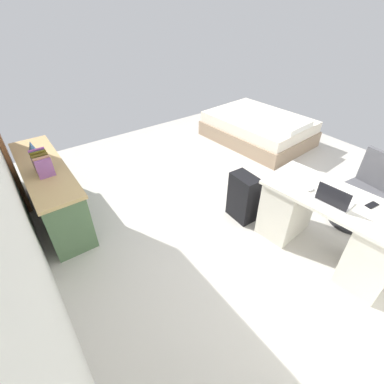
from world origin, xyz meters
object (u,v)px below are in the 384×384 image
at_px(bed, 258,128).
at_px(suitcase_black, 243,197).
at_px(desk, 328,225).
at_px(credenza, 51,191).
at_px(computer_mouse, 310,189).
at_px(office_chair, 364,194).
at_px(laptop, 334,199).
at_px(figurine_small, 31,145).
at_px(cell_phone_near_laptop, 372,205).

bearing_deg(bed, suitcase_black, 128.31).
height_order(desk, suitcase_black, desk).
bearing_deg(credenza, computer_mouse, -135.59).
xyz_separation_m(office_chair, computer_mouse, (0.20, 0.93, 0.35)).
height_order(bed, computer_mouse, computer_mouse).
bearing_deg(bed, computer_mouse, 142.61).
relative_size(laptop, figurine_small, 3.01).
bearing_deg(cell_phone_near_laptop, desk, 38.51).
relative_size(credenza, computer_mouse, 18.00).
xyz_separation_m(bed, cell_phone_near_laptop, (-2.71, 1.42, 0.52)).
height_order(office_chair, suitcase_black, office_chair).
bearing_deg(credenza, office_chair, -127.90).
bearing_deg(figurine_small, desk, -142.97).
height_order(office_chair, bed, office_chair).
xyz_separation_m(suitcase_black, laptop, (-0.97, -0.19, 0.49)).
bearing_deg(laptop, suitcase_black, 11.08).
distance_m(desk, suitcase_black, 1.01).
bearing_deg(bed, figurine_small, 82.30).
xyz_separation_m(computer_mouse, cell_phone_near_laptop, (-0.50, -0.26, -0.01)).
bearing_deg(office_chair, cell_phone_near_laptop, 114.51).
bearing_deg(bed, credenza, 90.30).
bearing_deg(suitcase_black, credenza, 55.02).
xyz_separation_m(desk, credenza, (2.43, 2.24, -0.02)).
bearing_deg(computer_mouse, bed, -43.25).
xyz_separation_m(credenza, computer_mouse, (-2.18, -2.14, 0.40)).
relative_size(desk, bed, 0.75).
distance_m(office_chair, bed, 2.53).
height_order(bed, cell_phone_near_laptop, cell_phone_near_laptop).
bearing_deg(computer_mouse, suitcase_black, 10.24).
relative_size(laptop, cell_phone_near_laptop, 2.43).
bearing_deg(figurine_small, office_chair, -133.63).
relative_size(desk, suitcase_black, 2.38).
height_order(office_chair, figurine_small, office_chair).
xyz_separation_m(office_chair, cell_phone_near_laptop, (-0.30, 0.66, 0.34)).
distance_m(bed, laptop, 3.05).
bearing_deg(credenza, desk, -137.38).
height_order(bed, laptop, laptop).
xyz_separation_m(suitcase_black, computer_mouse, (-0.71, -0.21, 0.46)).
bearing_deg(suitcase_black, laptop, -166.62).
height_order(bed, figurine_small, figurine_small).
relative_size(office_chair, laptop, 2.84).
relative_size(desk, office_chair, 1.60).
relative_size(desk, computer_mouse, 15.00).
bearing_deg(figurine_small, suitcase_black, -136.09).
bearing_deg(cell_phone_near_laptop, office_chair, -59.21).
distance_m(cell_phone_near_laptop, figurine_small, 4.02).
bearing_deg(computer_mouse, laptop, 170.98).
relative_size(suitcase_black, cell_phone_near_laptop, 4.63).
xyz_separation_m(office_chair, credenza, (2.38, 3.06, -0.05)).
height_order(bed, suitcase_black, suitcase_black).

